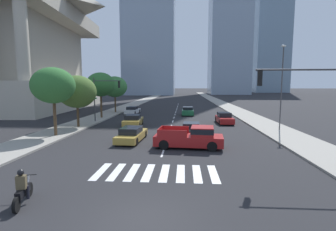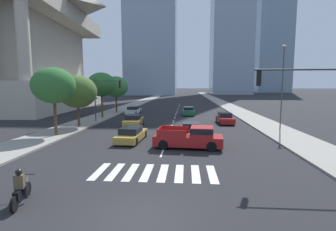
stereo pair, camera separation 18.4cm
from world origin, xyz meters
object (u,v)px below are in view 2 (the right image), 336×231
sedan_black_0 (191,129)px  street_tree_third (101,85)px  sedan_red_5 (225,118)px  street_tree_nearest (54,86)px  pickup_truck (192,137)px  street_tree_second (78,92)px  traffic_signal_near (310,96)px  motorcycle_lead (21,190)px  street_tree_fourth (116,87)px  sedan_gold_4 (132,134)px  sedan_gold_2 (134,121)px  sedan_green_3 (189,111)px  traffic_signal_far (105,92)px  sedan_white_1 (133,110)px  street_lamp_east (282,82)px

sedan_black_0 → street_tree_third: bearing=-128.7°
sedan_red_5 → street_tree_nearest: street_tree_nearest is taller
pickup_truck → street_tree_second: 15.59m
traffic_signal_near → street_tree_nearest: street_tree_nearest is taller
motorcycle_lead → street_tree_fourth: street_tree_fourth is taller
traffic_signal_near → street_tree_second: 23.19m
pickup_truck → sedan_gold_4: 5.55m
sedan_gold_2 → street_tree_second: bearing=102.3°
pickup_truck → sedan_green_3: pickup_truck is taller
sedan_black_0 → traffic_signal_far: bearing=-121.5°
sedan_black_0 → traffic_signal_far: size_ratio=0.76×
sedan_green_3 → street_tree_third: street_tree_third is taller
sedan_white_1 → traffic_signal_near: size_ratio=0.74×
motorcycle_lead → sedan_gold_2: (0.49, 19.91, 0.05)m
sedan_gold_2 → sedan_green_3: 13.36m
sedan_red_5 → street_tree_second: (-17.18, -4.52, 3.48)m
street_lamp_east → street_tree_second: street_lamp_east is taller
sedan_black_0 → traffic_signal_near: 12.26m
sedan_black_0 → street_tree_fourth: street_tree_fourth is taller
sedan_black_0 → sedan_green_3: sedan_green_3 is taller
traffic_signal_far → street_tree_second: bearing=-111.5°
sedan_gold_4 → traffic_signal_near: 13.90m
pickup_truck → street_lamp_east: size_ratio=0.62×
motorcycle_lead → sedan_gold_2: bearing=-16.7°
street_tree_third → sedan_red_5: bearing=-11.8°
sedan_red_5 → street_tree_second: 18.10m
pickup_truck → street_tree_second: size_ratio=0.94×
sedan_black_0 → sedan_red_5: size_ratio=1.00×
sedan_green_3 → traffic_signal_far: 14.48m
sedan_gold_4 → sedan_red_5: (9.67, 10.94, 0.05)m
sedan_black_0 → traffic_signal_far: (-11.05, 7.67, 3.44)m
sedan_red_5 → traffic_signal_near: 18.12m
sedan_red_5 → street_lamp_east: street_lamp_east is taller
motorcycle_lead → street_tree_third: 27.32m
traffic_signal_far → street_tree_nearest: (-1.71, -9.44, 0.82)m
street_tree_third → street_tree_second: bearing=-90.0°
sedan_green_3 → street_tree_nearest: street_tree_nearest is taller
pickup_truck → sedan_black_0: bearing=94.1°
sedan_green_3 → street_tree_second: street_tree_second is taller
pickup_truck → street_lamp_east: street_lamp_east is taller
street_tree_second → traffic_signal_far: bearing=68.5°
street_lamp_east → sedan_black_0: bearing=-163.8°
sedan_gold_2 → sedan_gold_4: bearing=-172.2°
sedan_red_5 → sedan_gold_4: bearing=-43.2°
sedan_gold_2 → street_tree_third: 9.83m
sedan_green_3 → sedan_gold_4: 20.30m
street_tree_second → traffic_signal_near: bearing=-34.5°
sedan_gold_2 → street_tree_third: size_ratio=0.71×
sedan_gold_2 → street_tree_second: size_ratio=0.80×
traffic_signal_far → pickup_truck: bearing=-49.4°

